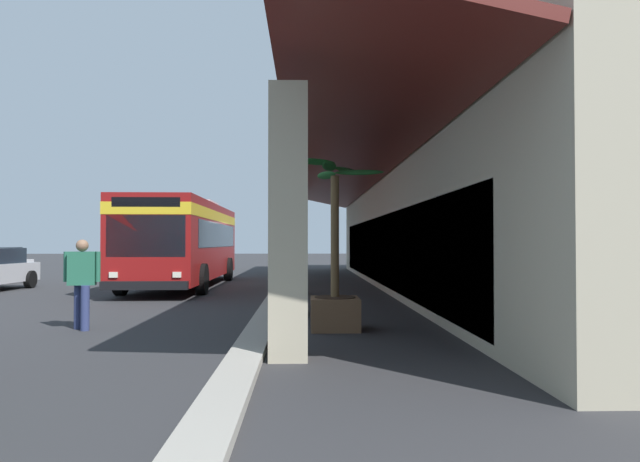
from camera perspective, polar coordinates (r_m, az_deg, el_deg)
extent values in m
plane|color=#2D2D30|center=(24.02, 8.03, -5.12)|extent=(120.00, 120.00, 0.00)
cube|color=#9E998E|center=(20.86, -3.89, -5.57)|extent=(36.55, 0.50, 0.12)
cube|color=#B2A88E|center=(22.68, 21.48, 3.73)|extent=(30.46, 12.35, 7.14)
cube|color=#C0B59A|center=(23.32, 21.41, 13.25)|extent=(30.76, 12.65, 0.60)
cube|color=#B2A88E|center=(33.47, -2.00, -0.65)|extent=(0.55, 0.55, 3.93)
cube|color=#B2A88E|center=(28.40, -2.06, -0.56)|extent=(0.55, 0.55, 3.93)
cube|color=#B2A88E|center=(23.32, -2.16, -0.43)|extent=(0.55, 0.55, 3.93)
cube|color=#B2A88E|center=(18.25, -2.31, -0.23)|extent=(0.55, 0.55, 3.93)
cube|color=#B2A88E|center=(13.17, -2.58, 0.12)|extent=(0.55, 0.55, 3.93)
cube|color=#B2A88E|center=(8.10, -3.19, 0.92)|extent=(0.55, 0.55, 3.93)
cube|color=#5B1E19|center=(20.97, 1.42, 5.99)|extent=(30.46, 3.16, 0.82)
cube|color=#19232D|center=(20.96, 5.91, -1.88)|extent=(25.59, 0.08, 2.40)
cube|color=maroon|center=(22.20, -13.46, -0.97)|extent=(11.02, 2.65, 2.75)
cube|color=yellow|center=(22.22, -13.45, 1.41)|extent=(11.04, 2.67, 0.36)
cube|color=#19232D|center=(22.49, -13.31, -0.40)|extent=(9.26, 2.67, 0.90)
cube|color=#19232D|center=(16.87, -17.11, -0.49)|extent=(0.08, 2.24, 1.20)
cube|color=black|center=(16.90, -17.10, 2.80)|extent=(0.08, 1.94, 0.28)
cube|color=black|center=(16.79, -17.25, -5.27)|extent=(0.22, 2.45, 0.24)
cube|color=silver|center=(16.63, -14.20, -4.28)|extent=(0.06, 0.24, 0.16)
cube|color=silver|center=(17.10, -20.07, -4.16)|extent=(0.06, 0.24, 0.16)
cube|color=silver|center=(23.72, -12.74, 2.63)|extent=(2.42, 1.81, 0.24)
cylinder|color=black|center=(18.43, -11.80, -4.76)|extent=(1.00, 0.30, 1.00)
cylinder|color=black|center=(19.02, -19.42, -4.61)|extent=(1.00, 0.30, 1.00)
cylinder|color=black|center=(25.06, -9.22, -3.81)|extent=(1.00, 0.30, 1.00)
cylinder|color=black|center=(25.50, -14.93, -3.74)|extent=(1.00, 0.30, 1.00)
cylinder|color=black|center=(27.23, -27.52, -3.86)|extent=(0.64, 0.22, 0.64)
cylinder|color=black|center=(23.24, -27.14, -4.35)|extent=(0.64, 0.22, 0.64)
cylinder|color=navy|center=(11.95, -23.15, -7.03)|extent=(0.16, 0.16, 0.85)
cylinder|color=navy|center=(11.67, -22.57, -7.18)|extent=(0.16, 0.16, 0.85)
cube|color=#26664C|center=(11.76, -22.84, -3.48)|extent=(0.30, 0.53, 0.64)
sphere|color=#8C664C|center=(11.75, -22.82, -1.36)|extent=(0.23, 0.23, 0.23)
cylinder|color=#26664C|center=(11.87, -24.20, -3.29)|extent=(0.09, 0.09, 0.58)
cylinder|color=#26664C|center=(11.65, -21.44, -3.36)|extent=(0.09, 0.09, 0.58)
cube|color=brown|center=(10.93, 1.51, -8.32)|extent=(0.92, 0.92, 0.61)
cylinder|color=#332319|center=(10.90, 1.51, -6.67)|extent=(0.78, 0.78, 0.02)
cylinder|color=brown|center=(10.85, 1.51, -0.57)|extent=(0.16, 0.16, 2.33)
ellipsoid|color=#1E6028|center=(10.53, 0.95, 6.54)|extent=(0.87, 0.44, 0.19)
ellipsoid|color=#1E6028|center=(10.89, 3.97, 5.90)|extent=(0.36, 0.96, 0.16)
ellipsoid|color=#1E6028|center=(11.34, 2.83, 6.08)|extent=(0.89, 0.73, 0.18)
ellipsoid|color=#1E6028|center=(11.27, 0.64, 5.63)|extent=(0.79, 0.49, 0.18)
ellipsoid|color=#1E6028|center=(10.72, -0.45, 6.98)|extent=(0.63, 0.86, 0.15)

